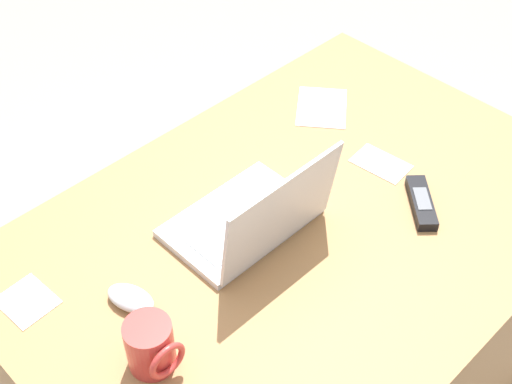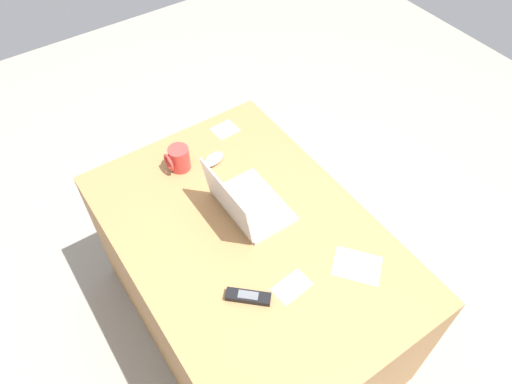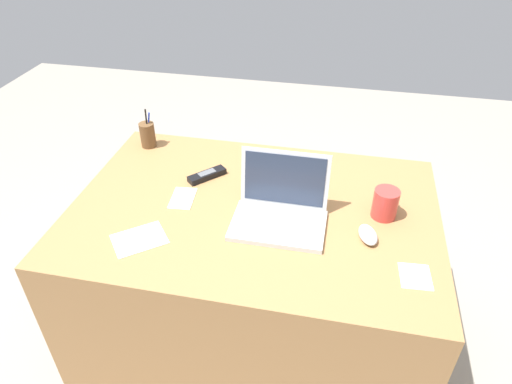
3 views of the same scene
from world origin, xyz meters
name	(u,v)px [view 1 (image 1 of 3)]	position (x,y,z in m)	size (l,w,h in m)	color
desk	(297,321)	(0.00, 0.00, 0.38)	(1.34, 0.92, 0.76)	#9E7042
laptop	(253,218)	(0.11, -0.05, 0.80)	(0.32, 0.25, 0.23)	silver
computer_mouse	(131,298)	(0.41, -0.09, 0.77)	(0.06, 0.10, 0.03)	silver
coffee_mug_white	(151,346)	(0.46, 0.05, 0.81)	(0.09, 0.10, 0.11)	#C63833
cordless_phone	(421,203)	(-0.22, 0.15, 0.77)	(0.14, 0.15, 0.03)	black
paper_note_near_laptop	(381,164)	(-0.27, 0.00, 0.76)	(0.08, 0.13, 0.00)	white
paper_note_left	(322,107)	(-0.34, -0.25, 0.76)	(0.17, 0.13, 0.00)	white
paper_note_right	(27,301)	(0.56, -0.24, 0.76)	(0.09, 0.11, 0.00)	white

